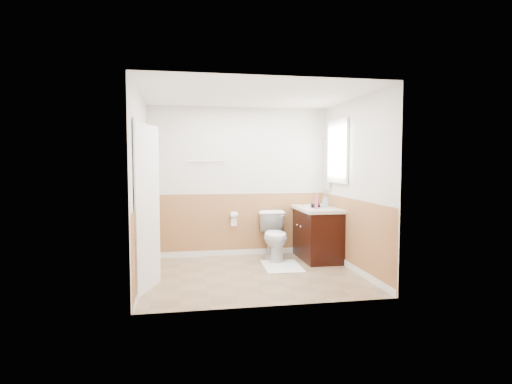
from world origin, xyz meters
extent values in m
plane|color=#8C7051|center=(0.00, 0.00, 0.00)|extent=(3.00, 3.00, 0.00)
plane|color=white|center=(0.00, 0.00, 2.50)|extent=(3.00, 3.00, 0.00)
plane|color=silver|center=(0.00, 1.30, 1.25)|extent=(3.00, 0.00, 3.00)
plane|color=silver|center=(0.00, -1.30, 1.25)|extent=(3.00, 0.00, 3.00)
plane|color=silver|center=(-1.50, 0.00, 1.25)|extent=(0.00, 3.00, 3.00)
plane|color=silver|center=(1.50, 0.00, 1.25)|extent=(0.00, 3.00, 3.00)
plane|color=#BC7F4B|center=(0.00, 1.29, 0.50)|extent=(3.00, 0.00, 3.00)
plane|color=#BC7F4B|center=(0.00, -1.29, 0.50)|extent=(3.00, 0.00, 3.00)
plane|color=#BC7F4B|center=(-1.49, 0.00, 0.50)|extent=(0.00, 2.60, 2.60)
plane|color=#BC7F4B|center=(1.49, 0.00, 0.50)|extent=(0.00, 2.60, 2.60)
imported|color=white|center=(0.52, 0.85, 0.39)|extent=(0.47, 0.78, 0.77)
cube|color=white|center=(0.52, 0.36, 0.01)|extent=(0.59, 0.82, 0.02)
cube|color=black|center=(1.21, 0.81, 0.40)|extent=(0.55, 1.10, 0.80)
sphere|color=#B4B4BB|center=(0.91, 0.71, 0.55)|extent=(0.03, 0.03, 0.03)
sphere|color=silver|center=(0.91, 0.91, 0.55)|extent=(0.03, 0.03, 0.03)
cube|color=white|center=(1.20, 0.81, 0.83)|extent=(0.60, 1.15, 0.05)
cylinder|color=white|center=(1.21, 0.96, 0.86)|extent=(0.36, 0.36, 0.02)
cylinder|color=silver|center=(1.39, 0.96, 0.92)|extent=(0.02, 0.02, 0.14)
cylinder|color=#DE3978|center=(1.11, 0.54, 0.96)|extent=(0.05, 0.05, 0.22)
imported|color=#8D979F|center=(1.33, 0.75, 0.96)|extent=(0.11, 0.12, 0.21)
cylinder|color=black|center=(1.16, 0.74, 0.89)|extent=(0.14, 0.07, 0.07)
cylinder|color=black|center=(1.13, 0.66, 0.86)|extent=(0.03, 0.03, 0.07)
cube|color=silver|center=(1.48, 1.10, 1.55)|extent=(0.02, 0.35, 0.90)
cube|color=white|center=(1.47, 0.59, 1.75)|extent=(0.04, 0.80, 1.00)
cube|color=white|center=(1.49, 0.59, 1.75)|extent=(0.01, 0.70, 0.90)
cube|color=white|center=(-1.40, -0.45, 1.02)|extent=(0.29, 0.78, 2.04)
cube|color=white|center=(-1.48, -0.45, 1.03)|extent=(0.02, 0.92, 2.10)
sphere|color=silver|center=(-1.34, -0.12, 0.95)|extent=(0.06, 0.06, 0.06)
cylinder|color=silver|center=(-0.55, 1.25, 1.60)|extent=(0.62, 0.02, 0.02)
cylinder|color=silver|center=(-0.10, 1.23, 0.70)|extent=(0.14, 0.02, 0.02)
cylinder|color=white|center=(-0.10, 1.23, 0.70)|extent=(0.10, 0.11, 0.11)
cube|color=white|center=(-0.10, 1.23, 0.59)|extent=(0.10, 0.01, 0.16)
camera|label=1|loc=(-0.98, -5.71, 1.58)|focal=29.44mm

